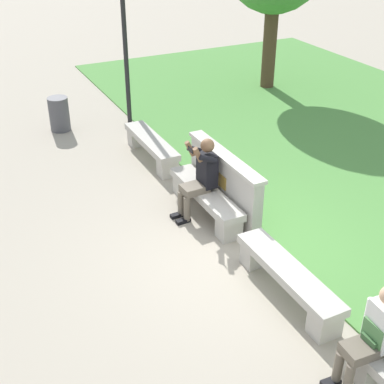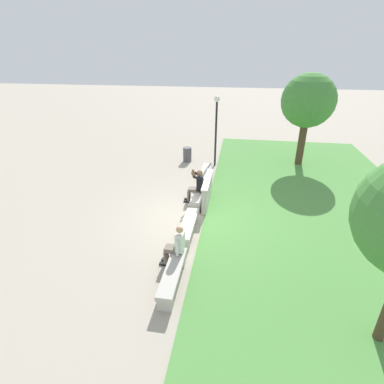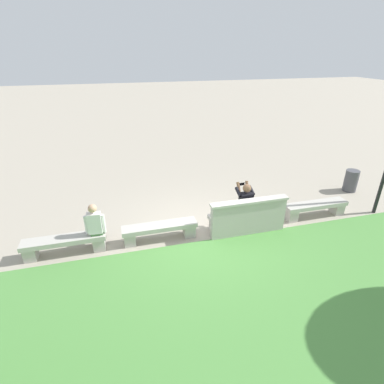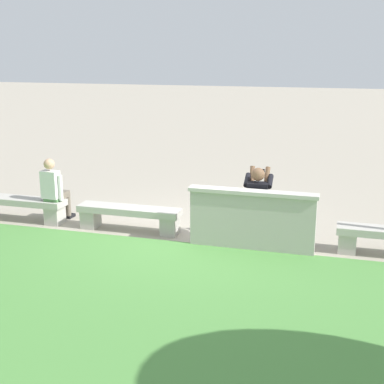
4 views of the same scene
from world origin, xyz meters
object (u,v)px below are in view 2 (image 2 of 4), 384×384
Objects in this scene: bench_far at (173,275)px; tree_left_background at (308,101)px; bench_near at (198,195)px; backpack at (179,246)px; person_photographer at (197,184)px; person_distant at (176,245)px; bench_mid at (188,226)px; trash_bin at (187,154)px; bench_main at (205,173)px; lamp_post at (216,121)px.

bench_far is 11.01m from tree_left_background.
backpack is at bearing 0.17° from bench_near.
person_photographer is 3.86m from person_distant.
trash_bin reaches higher than bench_mid.
backpack is at bearing 8.48° from trash_bin.
lamp_post is (-1.91, 0.26, 1.98)m from bench_main.
lamp_post is (-6.49, 0.26, 1.98)m from bench_mid.
tree_left_background is 4.43m from lamp_post.
lamp_post is at bearing -78.92° from tree_left_background.
bench_far is 0.56× the size of lamp_post.
person_distant reaches higher than bench_near.
trash_bin is at bearing -169.76° from bench_mid.
bench_near is at bearing 15.18° from trash_bin.
lamp_post is at bearing 178.33° from bench_far.
bench_far is 9.01m from lamp_post.
lamp_post reaches higher than bench_main.
bench_main is 1.00× the size of bench_mid.
lamp_post is (-8.03, 0.32, 1.61)m from person_distant.
bench_mid is at bearing -31.64° from tree_left_background.
backpack is at bearing -26.96° from tree_left_background.
tree_left_background reaches higher than bench_near.
bench_near is (2.29, 0.00, 0.00)m from bench_main.
person_distant is 1.68× the size of trash_bin.
tree_left_background is at bearing 121.29° from bench_main.
bench_main is 2.55× the size of trash_bin.
tree_left_background is (-9.62, 4.52, 2.86)m from bench_far.
trash_bin is at bearing -151.46° from bench_main.
lamp_post reaches higher than bench_far.
bench_far is 1.52× the size of person_distant.
backpack reaches higher than bench_mid.
bench_main is 1.00× the size of bench_far.
bench_far is at bearing 7.71° from trash_bin.
person_photographer is at bearing -4.58° from lamp_post.
tree_left_background is (-5.01, 4.59, 2.42)m from person_photographer.
trash_bin is at bearing -103.86° from lamp_post.
trash_bin reaches higher than bench_main.
backpack is at bearing 179.16° from bench_far.
bench_far is (4.58, 0.00, 0.00)m from bench_near.
bench_near is at bearing 180.00° from bench_far.
bench_mid is 2.29m from bench_far.
bench_near and bench_mid have the same top height.
person_photographer reaches higher than bench_main.
tree_left_background reaches higher than lamp_post.
bench_main is 1.52× the size of person_distant.
lamp_post is (-4.17, 0.33, 1.54)m from person_photographer.
tree_left_background reaches higher than bench_mid.
bench_far is at bearing -25.15° from tree_left_background.
bench_main is 0.56× the size of lamp_post.
person_photographer is at bearing -179.83° from person_distant.
person_distant is (1.53, -0.07, 0.37)m from bench_mid.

